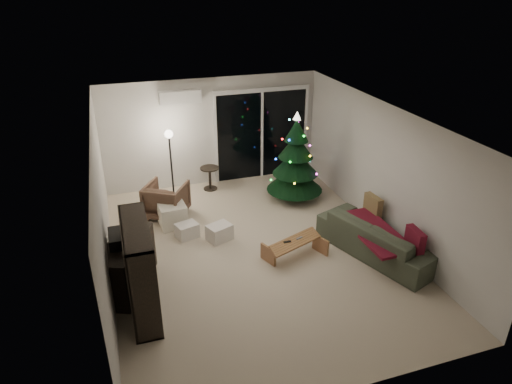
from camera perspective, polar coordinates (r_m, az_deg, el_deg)
room at (r=9.26m, az=-0.20°, el=3.16°), size 6.50×7.51×2.60m
bookshelf at (r=6.86m, az=-15.77°, el=-9.56°), size 0.41×1.45×1.44m
media_cabinet at (r=7.57m, az=-15.82°, el=-8.72°), size 1.00×1.41×0.83m
stereo at (r=7.30m, az=-16.29°, el=-5.47°), size 0.42×0.50×0.18m
armchair at (r=9.55m, az=-11.13°, el=-0.95°), size 1.07×1.08×0.72m
ottoman at (r=9.21m, az=-10.38°, el=-2.87°), size 0.55×0.55×0.46m
cardboard_box_a at (r=8.81m, az=-8.61°, el=-4.78°), size 0.47×0.40×0.28m
cardboard_box_b at (r=8.66m, az=-4.59°, el=-5.04°), size 0.53×0.47×0.31m
side_table at (r=10.62m, az=-5.78°, el=1.72°), size 0.53×0.53×0.54m
floor_lamp at (r=10.09m, az=-10.51°, el=3.12°), size 0.25×0.25×1.53m
sofa at (r=8.42m, az=15.03°, el=-5.54°), size 1.58×2.40×0.65m
sofa_throw at (r=8.29m, az=14.56°, el=-4.81°), size 0.70×1.61×0.05m
cushion_a at (r=8.89m, az=14.40°, el=-1.76°), size 0.17×0.44×0.43m
cushion_b at (r=7.97m, az=19.23°, el=-5.83°), size 0.16×0.44×0.43m
coffee_table at (r=8.15m, az=4.87°, el=-7.10°), size 1.12×0.73×0.34m
remote_a at (r=8.00m, az=3.92°, el=-6.23°), size 0.13×0.04×0.02m
remote_b at (r=8.13m, az=5.44°, el=-5.75°), size 0.13×0.08×0.02m
christmas_tree at (r=9.87m, az=4.97°, el=4.41°), size 1.52×1.52×1.99m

